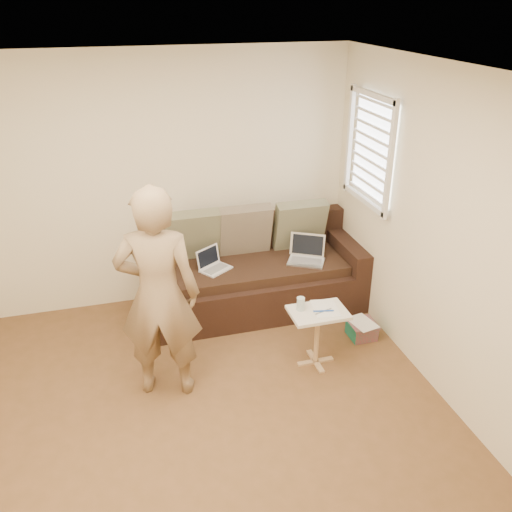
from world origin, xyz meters
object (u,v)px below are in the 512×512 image
at_px(striped_box, 362,330).
at_px(laptop_white, 216,270).
at_px(sofa, 255,270).
at_px(laptop_silver, 306,262).
at_px(side_table, 317,337).
at_px(drinking_glass, 301,304).
at_px(person, 158,295).

bearing_deg(striped_box, laptop_white, 148.17).
bearing_deg(laptop_white, striped_box, -65.88).
bearing_deg(sofa, laptop_silver, -16.35).
bearing_deg(laptop_white, sofa, -25.55).
xyz_separation_m(sofa, laptop_white, (-0.43, -0.06, 0.10)).
xyz_separation_m(laptop_white, side_table, (0.69, -1.05, -0.25)).
xyz_separation_m(side_table, striped_box, (0.58, 0.26, -0.19)).
xyz_separation_m(sofa, side_table, (0.25, -1.11, -0.15)).
bearing_deg(sofa, laptop_white, -171.50).
bearing_deg(drinking_glass, person, -178.17).
bearing_deg(drinking_glass, laptop_silver, 66.58).
relative_size(drinking_glass, striped_box, 0.46).
bearing_deg(person, laptop_silver, -135.01).
distance_m(side_table, drinking_glass, 0.37).
xyz_separation_m(sofa, laptop_silver, (0.50, -0.15, 0.10)).
bearing_deg(side_table, drinking_glass, 156.47).
xyz_separation_m(laptop_silver, side_table, (-0.25, -0.96, -0.25)).
bearing_deg(striped_box, person, -173.05).
distance_m(sofa, person, 1.62).
bearing_deg(striped_box, laptop_silver, 115.39).
height_order(laptop_silver, drinking_glass, drinking_glass).
bearing_deg(laptop_white, person, -156.98).
xyz_separation_m(laptop_white, drinking_glass, (0.54, -0.98, 0.09)).
height_order(person, side_table, person).
height_order(person, striped_box, person).
bearing_deg(sofa, person, -135.18).
distance_m(laptop_silver, striped_box, 0.89).
relative_size(sofa, laptop_white, 7.48).
relative_size(sofa, laptop_silver, 6.03).
bearing_deg(striped_box, sofa, 134.49).
relative_size(sofa, side_table, 4.02).
distance_m(sofa, striped_box, 1.24).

